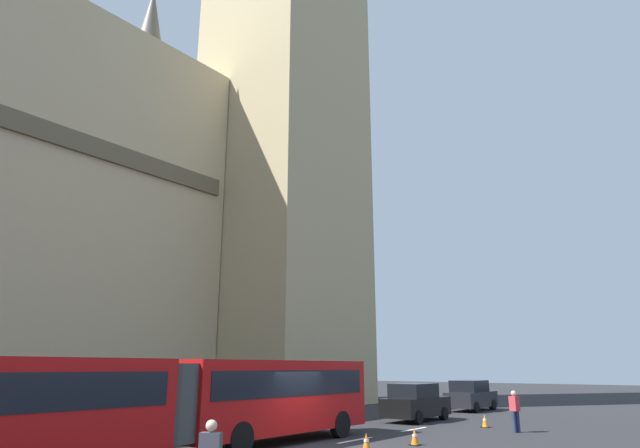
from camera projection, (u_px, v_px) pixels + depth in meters
ground_plane at (314, 448)px, 18.21m from camera, size 160.00×160.00×0.00m
articulated_bus at (163, 398)px, 16.17m from camera, size 18.28×2.54×2.90m
sedan_lead at (416, 402)px, 27.39m from camera, size 4.40×1.86×1.85m
sedan_trailing at (471, 396)px, 33.85m from camera, size 4.40×1.86×1.85m
traffic_cone_west at (366, 442)px, 17.50m from camera, size 0.36×0.36×0.58m
traffic_cone_middle at (415, 437)px, 18.86m from camera, size 0.36×0.36×0.58m
traffic_cone_east at (485, 421)px, 24.40m from camera, size 0.36×0.36×0.58m
pedestrian_by_kerb at (515, 410)px, 22.67m from camera, size 0.40×0.47×1.69m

